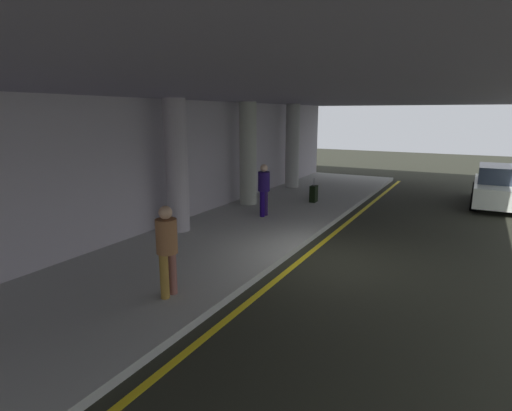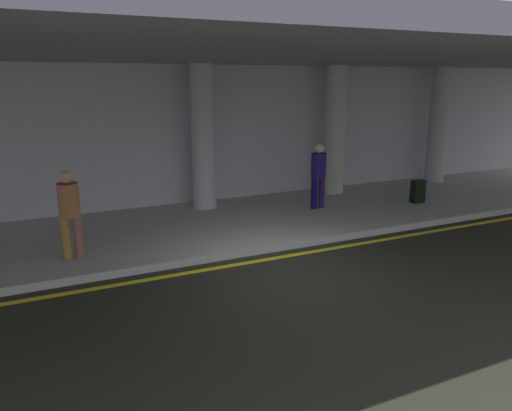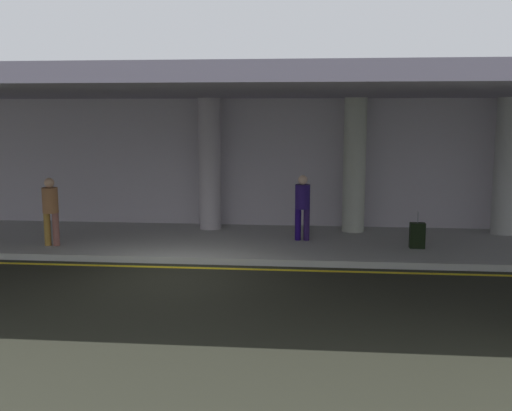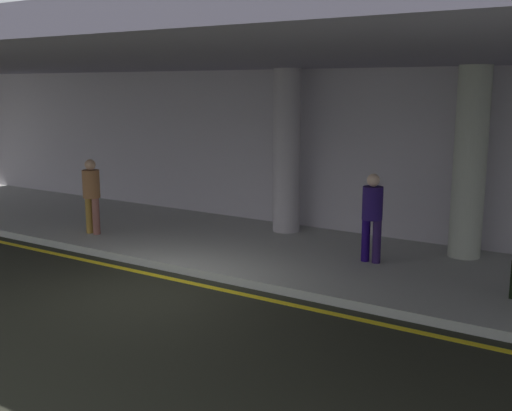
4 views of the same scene
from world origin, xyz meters
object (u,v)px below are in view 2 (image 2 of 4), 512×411
Objects in this scene: support_column_center at (335,131)px; support_column_left_mid at (203,138)px; traveler_with_luggage at (318,172)px; suitcase_upright_primary at (418,191)px; support_column_right_mid at (438,126)px; person_waiting_for_ride at (70,209)px.

support_column_left_mid is at bearing 180.00° from support_column_center.
suitcase_upright_primary is at bearing -31.59° from traveler_with_luggage.
traveler_with_luggage is (2.62, -1.36, -0.86)m from support_column_left_mid.
support_column_left_mid is 3.08m from traveler_with_luggage.
support_column_right_mid is (4.00, 0.00, 0.00)m from support_column_center.
person_waiting_for_ride is at bearing -167.34° from support_column_right_mid.
support_column_right_mid is at bearing 0.00° from support_column_center.
suitcase_upright_primary is (8.93, 0.57, -0.65)m from person_waiting_for_ride.
person_waiting_for_ride is at bearing 175.03° from suitcase_upright_primary.
support_column_center reaches higher than suitcase_upright_primary.
support_column_left_mid is 2.17× the size of traveler_with_luggage.
traveler_with_luggage is (-5.38, -1.36, -0.86)m from support_column_right_mid.
traveler_with_luggage is at bearing -139.57° from person_waiting_for_ride.
support_column_right_mid is at bearing -138.22° from person_waiting_for_ride.
support_column_left_mid is 4.45m from person_waiting_for_ride.
traveler_with_luggage is 2.94m from suitcase_upright_primary.
support_column_center is at bearing -131.89° from person_waiting_for_ride.
support_column_center is 2.89m from suitcase_upright_primary.
support_column_center and support_column_right_mid have the same top height.
suitcase_upright_primary is at bearing -54.95° from support_column_center.
support_column_center is 4.06× the size of suitcase_upright_primary.
traveler_with_luggage is at bearing 158.12° from suitcase_upright_primary.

